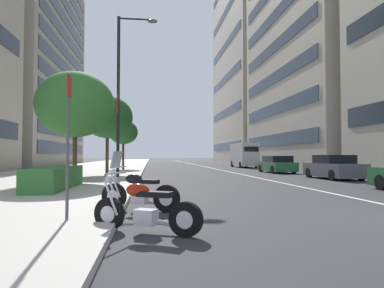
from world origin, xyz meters
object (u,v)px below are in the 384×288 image
Objects in this scene: motorcycle_under_tarp at (145,210)px; delivery_van_ahead at (244,155)px; car_approaching_light at (334,168)px; street_lamp_with_banners at (124,83)px; street_tree_by_lamp_post at (75,105)px; street_tree_far_plaza at (107,117)px; motorcycle_far_end_row at (138,193)px; car_following_behind at (277,165)px; street_tree_near_plaza_corner at (123,132)px; parking_sign_by_curb at (68,132)px.

motorcycle_under_tarp is 34.15m from delivery_van_ahead.
street_lamp_with_banners reaches higher than car_approaching_light.
street_tree_far_plaza is at bearing -7.72° from street_tree_by_lamp_post.
motorcycle_under_tarp is 0.98× the size of motorcycle_far_end_row.
car_following_behind is 0.94× the size of street_tree_near_plaza_corner.
delivery_van_ahead is 0.60× the size of street_lamp_with_banners.
street_tree_far_plaza is at bearing -52.40° from motorcycle_under_tarp.
delivery_van_ahead is (19.56, 0.00, 0.83)m from car_approaching_light.
delivery_van_ahead is at bearing -33.59° from street_lamp_with_banners.
car_following_behind is 22.86m from parking_sign_by_curb.
car_approaching_light is 7.50m from car_following_behind.
motorcycle_far_end_row is at bearing -169.99° from street_tree_far_plaza.
car_following_behind reaches higher than motorcycle_under_tarp.
car_approaching_light is 19.58m from delivery_van_ahead.
car_approaching_light is 0.77× the size of street_tree_by_lamp_post.
motorcycle_under_tarp is 0.36× the size of street_tree_by_lamp_post.
delivery_van_ahead is 22.61m from street_lamp_with_banners.
car_approaching_light reaches higher than motorcycle_under_tarp.
motorcycle_under_tarp is at bearing -113.49° from parking_sign_by_curb.
car_approaching_light is 0.79× the size of street_tree_far_plaza.
car_approaching_light is 0.45× the size of street_lamp_with_banners.
street_tree_near_plaza_corner is (26.41, 2.51, 3.17)m from motorcycle_under_tarp.
parking_sign_by_curb is at bearing 4.85° from motorcycle_under_tarp.
street_tree_by_lamp_post reaches higher than delivery_van_ahead.
street_lamp_with_banners reaches higher than street_tree_by_lamp_post.
street_tree_by_lamp_post is at bearing 121.26° from car_following_behind.
delivery_van_ahead is (32.38, -10.80, 1.08)m from motorcycle_under_tarp.
street_lamp_with_banners is (13.20, 0.01, 3.74)m from parking_sign_by_curb.
street_tree_by_lamp_post reaches higher than motorcycle_far_end_row.
street_tree_far_plaza is (6.13, -0.83, 0.06)m from street_tree_by_lamp_post.
car_approaching_light is 1.49× the size of parking_sign_by_curb.
street_tree_near_plaza_corner is (8.64, -0.39, -0.46)m from street_tree_far_plaza.
delivery_van_ahead reaches higher than car_approaching_light.
street_tree_by_lamp_post is at bearing 11.50° from parking_sign_by_curb.
street_lamp_with_banners reaches higher than parking_sign_by_curb.
motorcycle_far_end_row is 0.70× the size of parking_sign_by_curb.
car_approaching_light is 14.95m from street_tree_far_plaza.
street_tree_far_plaza is at bearing 19.54° from street_lamp_with_banners.
street_lamp_with_banners is 4.44m from street_tree_far_plaza.
street_tree_far_plaza is 8.66m from street_tree_near_plaza_corner.
street_tree_far_plaza is at bearing 69.64° from car_approaching_light.
street_lamp_with_banners is at bearing -58.51° from motorcycle_far_end_row.
car_following_behind is at bearing -88.24° from motorcycle_under_tarp.
street_tree_near_plaza_corner is (13.60, 13.31, 2.91)m from car_approaching_light.
motorcycle_far_end_row is 24.22m from street_tree_near_plaza_corner.
street_lamp_with_banners is (-6.44, 11.66, 4.93)m from car_following_behind.
motorcycle_far_end_row is at bearing -57.01° from motorcycle_under_tarp.
parking_sign_by_curb reaches higher than motorcycle_under_tarp.
street_lamp_with_banners is 1.71× the size of street_tree_by_lamp_post.
street_tree_near_plaza_corner reaches higher than delivery_van_ahead.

